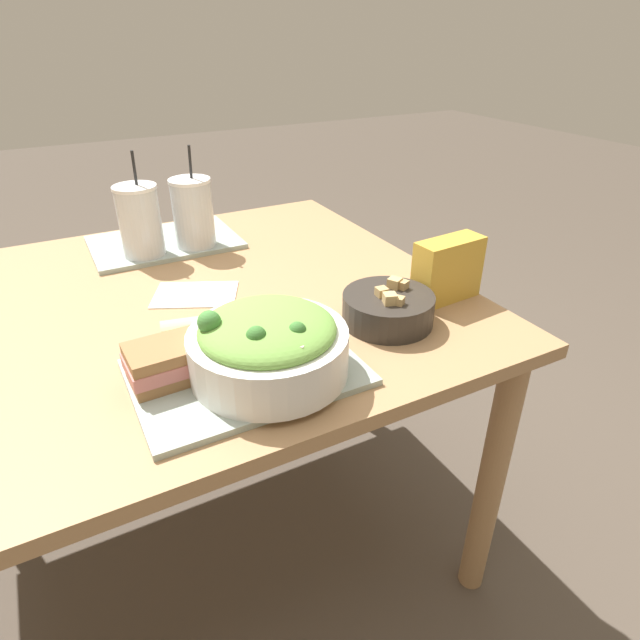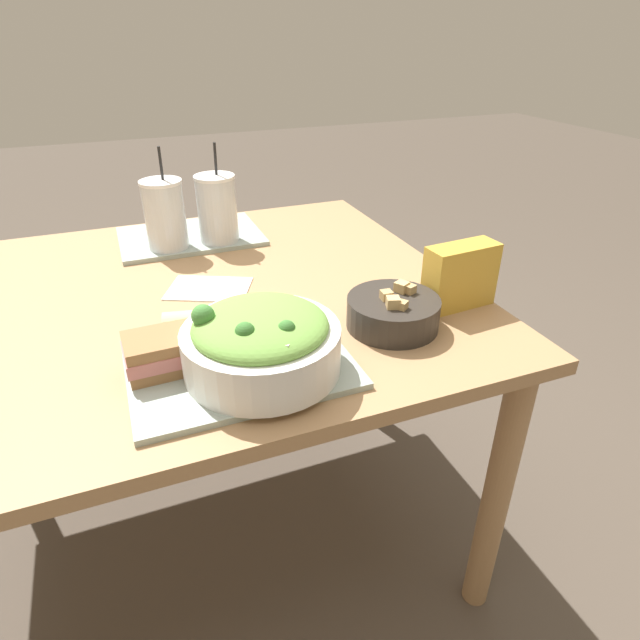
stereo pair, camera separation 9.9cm
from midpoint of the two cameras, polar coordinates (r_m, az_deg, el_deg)
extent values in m
plane|color=#4C4238|center=(1.67, -9.34, -20.45)|extent=(12.00, 12.00, 0.00)
cube|color=#A37A51|center=(1.22, -12.03, 1.95)|extent=(1.24, 1.06, 0.03)
cylinder|color=#A37A51|center=(1.31, 20.48, -17.29)|extent=(0.06, 0.06, 0.70)
cylinder|color=#A37A51|center=(1.93, 2.76, 1.09)|extent=(0.06, 0.06, 0.70)
cube|color=#99A89E|center=(0.94, -5.44, -5.13)|extent=(0.38, 0.27, 0.01)
cube|color=#99A89E|center=(1.54, -11.86, 8.70)|extent=(0.38, 0.27, 0.01)
cylinder|color=white|center=(0.90, -3.11, -3.21)|extent=(0.27, 0.27, 0.08)
ellipsoid|color=#6B9E42|center=(0.87, -3.19, -0.72)|extent=(0.23, 0.23, 0.06)
sphere|color=#38702D|center=(0.82, -4.61, -1.41)|extent=(0.03, 0.03, 0.03)
sphere|color=#427F38|center=(0.87, -9.22, 0.36)|extent=(0.04, 0.04, 0.04)
sphere|color=#38702D|center=(0.83, -0.19, -1.08)|extent=(0.03, 0.03, 0.03)
cube|color=beige|center=(0.84, -6.80, -1.66)|extent=(0.04, 0.04, 0.01)
cube|color=beige|center=(0.81, -1.21, -2.44)|extent=(0.06, 0.06, 0.01)
cylinder|color=#2D2823|center=(1.07, 10.42, 0.71)|extent=(0.18, 0.18, 0.06)
cylinder|color=#5B2D19|center=(1.06, 10.54, 1.81)|extent=(0.16, 0.16, 0.01)
cube|color=tan|center=(1.02, 10.55, 1.69)|extent=(0.03, 0.03, 0.02)
cube|color=tan|center=(1.08, 12.13, 3.11)|extent=(0.03, 0.03, 0.02)
cube|color=tan|center=(1.02, 11.49, 1.42)|extent=(0.03, 0.03, 0.02)
cube|color=tan|center=(1.05, 9.99, 2.45)|extent=(0.02, 0.02, 0.02)
cube|color=tan|center=(1.08, 11.30, 3.33)|extent=(0.03, 0.03, 0.02)
cube|color=tan|center=(1.05, 9.79, 2.47)|extent=(0.02, 0.02, 0.02)
cube|color=olive|center=(0.94, -13.13, -4.54)|extent=(0.13, 0.09, 0.02)
cube|color=#C1706B|center=(0.93, -13.28, -3.41)|extent=(0.14, 0.10, 0.02)
cube|color=olive|center=(0.92, -13.44, -2.26)|extent=(0.13, 0.09, 0.02)
cylinder|color=#DBBC84|center=(0.99, -9.82, -0.82)|extent=(0.14, 0.09, 0.06)
cylinder|color=beige|center=(0.99, -6.14, -0.50)|extent=(0.02, 0.06, 0.06)
cylinder|color=silver|center=(1.43, -14.29, 10.63)|extent=(0.10, 0.10, 0.17)
cylinder|color=black|center=(1.43, -14.23, 10.21)|extent=(0.09, 0.09, 0.14)
cylinder|color=white|center=(1.41, -14.73, 14.03)|extent=(0.11, 0.11, 0.01)
cylinder|color=black|center=(1.40, -14.63, 15.70)|extent=(0.01, 0.02, 0.09)
cylinder|color=silver|center=(1.45, -8.97, 11.45)|extent=(0.10, 0.10, 0.17)
cylinder|color=maroon|center=(1.45, -8.94, 11.03)|extent=(0.09, 0.09, 0.14)
cylinder|color=white|center=(1.43, -9.25, 14.80)|extent=(0.11, 0.11, 0.01)
cylinder|color=black|center=(1.42, -9.07, 16.45)|extent=(0.01, 0.02, 0.09)
cube|color=gold|center=(1.17, 17.09, 4.44)|extent=(0.16, 0.07, 0.14)
cube|color=white|center=(1.23, -9.52, 3.28)|extent=(0.22, 0.19, 0.00)
camera|label=1|loc=(0.05, -87.14, 1.61)|focal=30.00mm
camera|label=2|loc=(0.05, 92.86, -1.61)|focal=30.00mm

